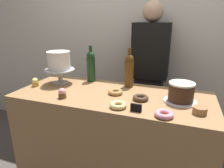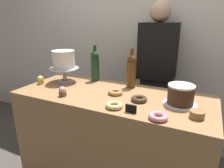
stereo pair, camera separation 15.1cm
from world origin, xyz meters
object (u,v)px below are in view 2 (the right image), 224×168
(chocolate_round_cake, at_px, (181,94))
(wine_bottle_green, at_px, (95,65))
(white_layer_cake, at_px, (64,59))
(donut_pink, at_px, (158,117))
(cookie_stack, at_px, (197,114))
(price_sign_chalkboard, at_px, (131,109))
(cupcake_lemon, at_px, (41,80))
(wine_bottle_amber, at_px, (131,71))
(donut_maple, at_px, (115,92))
(cake_stand_pedestal, at_px, (65,72))
(donut_chocolate, at_px, (139,99))
(donut_glazed, at_px, (114,105))
(cupcake_strawberry, at_px, (63,92))
(barista_figure, at_px, (156,79))

(chocolate_round_cake, height_order, wine_bottle_green, wine_bottle_green)
(white_layer_cake, height_order, donut_pink, white_layer_cake)
(cookie_stack, distance_m, price_sign_chalkboard, 0.38)
(white_layer_cake, relative_size, cupcake_lemon, 2.63)
(wine_bottle_amber, bearing_deg, chocolate_round_cake, -25.05)
(wine_bottle_green, xyz_separation_m, donut_maple, (0.32, -0.24, -0.13))
(cake_stand_pedestal, height_order, cupcake_lemon, cake_stand_pedestal)
(donut_chocolate, distance_m, price_sign_chalkboard, 0.20)
(cupcake_lemon, xyz_separation_m, donut_glazed, (0.79, -0.17, -0.02))
(chocolate_round_cake, bearing_deg, donut_chocolate, -167.51)
(donut_maple, relative_size, donut_pink, 1.00)
(cake_stand_pedestal, xyz_separation_m, cupcake_strawberry, (0.21, -0.29, -0.06))
(cookie_stack, distance_m, barista_figure, 0.94)
(cake_stand_pedestal, distance_m, chocolate_round_cake, 1.02)
(cake_stand_pedestal, relative_size, barista_figure, 0.16)
(donut_glazed, distance_m, donut_chocolate, 0.21)
(wine_bottle_green, xyz_separation_m, donut_pink, (0.71, -0.50, -0.13))
(chocolate_round_cake, height_order, donut_chocolate, chocolate_round_cake)
(donut_glazed, distance_m, cookie_stack, 0.50)
(wine_bottle_green, bearing_deg, donut_maple, -37.29)
(donut_pink, xyz_separation_m, donut_chocolate, (-0.18, 0.20, 0.00))
(chocolate_round_cake, xyz_separation_m, cupcake_strawberry, (-0.81, -0.21, -0.04))
(wine_bottle_green, distance_m, barista_figure, 0.67)
(donut_maple, height_order, barista_figure, barista_figure)
(cupcake_strawberry, xyz_separation_m, donut_glazed, (0.43, -0.02, -0.02))
(donut_maple, distance_m, donut_glazed, 0.24)
(donut_chocolate, bearing_deg, white_layer_cake, 169.82)
(white_layer_cake, distance_m, wine_bottle_green, 0.28)
(cupcake_strawberry, height_order, price_sign_chalkboard, cupcake_strawberry)
(donut_chocolate, bearing_deg, wine_bottle_amber, 121.52)
(wine_bottle_amber, xyz_separation_m, price_sign_chalkboard, (0.17, -0.45, -0.12))
(white_layer_cake, relative_size, wine_bottle_amber, 0.60)
(cookie_stack, bearing_deg, wine_bottle_amber, 147.07)
(white_layer_cake, height_order, donut_chocolate, white_layer_cake)
(white_layer_cake, distance_m, price_sign_chalkboard, 0.85)
(donut_pink, bearing_deg, cupcake_lemon, 169.61)
(white_layer_cake, bearing_deg, donut_glazed, -25.82)
(cupcake_strawberry, height_order, donut_glazed, cupcake_strawberry)
(donut_pink, bearing_deg, cookie_stack, 29.31)
(white_layer_cake, xyz_separation_m, cupcake_lemon, (-0.16, -0.14, -0.17))
(donut_pink, bearing_deg, donut_glazed, 174.04)
(price_sign_chalkboard, bearing_deg, cupcake_strawberry, 175.87)
(cupcake_strawberry, distance_m, cookie_stack, 0.93)
(cupcake_lemon, xyz_separation_m, price_sign_chalkboard, (0.92, -0.19, -0.01))
(white_layer_cake, distance_m, cookie_stack, 1.17)
(cupcake_lemon, distance_m, donut_maple, 0.70)
(chocolate_round_cake, distance_m, price_sign_chalkboard, 0.36)
(chocolate_round_cake, height_order, price_sign_chalkboard, chocolate_round_cake)
(white_layer_cake, relative_size, donut_chocolate, 1.75)
(cake_stand_pedestal, distance_m, donut_maple, 0.55)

